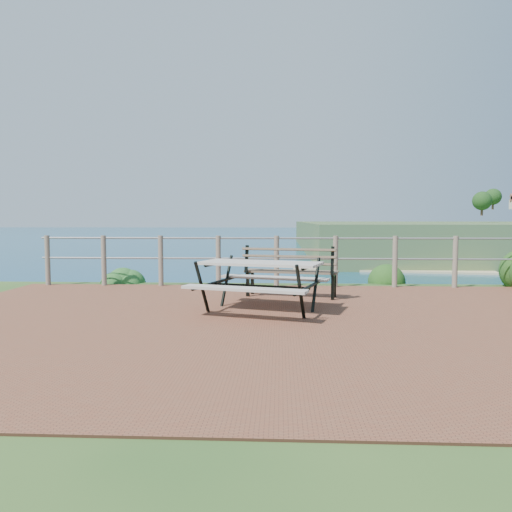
# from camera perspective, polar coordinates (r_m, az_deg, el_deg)

# --- Properties ---
(ground) EXTENTS (10.00, 7.00, 0.12)m
(ground) POSITION_cam_1_polar(r_m,az_deg,el_deg) (6.55, 2.14, -7.59)
(ground) COLOR brown
(ground) RESTS_ON ground
(ocean) EXTENTS (1200.00, 1200.00, 0.00)m
(ocean) POSITION_cam_1_polar(r_m,az_deg,el_deg) (206.42, 2.75, 3.85)
(ocean) COLOR #12556F
(ocean) RESTS_ON ground
(safety_railing) EXTENTS (9.40, 0.10, 1.00)m
(safety_railing) POSITION_cam_1_polar(r_m,az_deg,el_deg) (9.79, 2.36, -0.28)
(safety_railing) COLOR #6B5B4C
(safety_railing) RESTS_ON ground
(picnic_table) EXTENTS (1.83, 1.42, 0.72)m
(picnic_table) POSITION_cam_1_polar(r_m,az_deg,el_deg) (7.11, 0.49, -2.90)
(picnic_table) COLOR #9D978D
(picnic_table) RESTS_ON ground
(park_bench) EXTENTS (1.62, 0.72, 0.88)m
(park_bench) POSITION_cam_1_polar(r_m,az_deg,el_deg) (8.50, 4.03, -0.90)
(park_bench) COLOR brown
(park_bench) RESTS_ON ground
(shrub_lip_west) EXTENTS (0.81, 0.81, 0.56)m
(shrub_lip_west) POSITION_cam_1_polar(r_m,az_deg,el_deg) (10.84, -15.44, -3.04)
(shrub_lip_west) COLOR #1D4F21
(shrub_lip_west) RESTS_ON ground
(shrub_lip_east) EXTENTS (0.85, 0.85, 0.63)m
(shrub_lip_east) POSITION_cam_1_polar(r_m,az_deg,el_deg) (10.94, 14.63, -2.96)
(shrub_lip_east) COLOR #1B3A12
(shrub_lip_east) RESTS_ON ground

